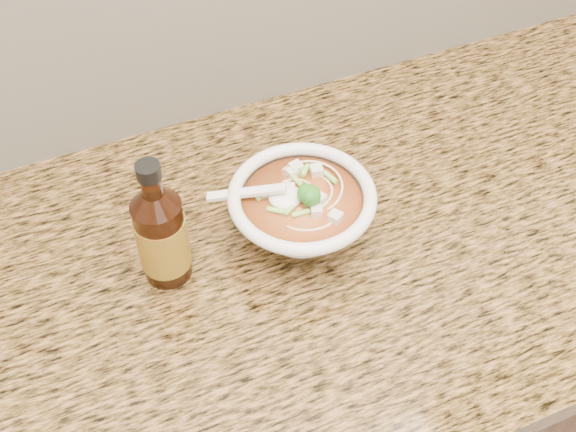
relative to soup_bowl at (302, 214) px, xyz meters
name	(u,v)px	position (x,y,z in m)	size (l,w,h in m)	color
cabinet	(316,396)	(0.03, -0.02, -0.52)	(4.00, 0.65, 0.86)	#361C10
counter_slab	(325,246)	(0.03, -0.02, -0.07)	(4.00, 0.68, 0.04)	#966437
soup_bowl	(302,214)	(0.00, 0.00, 0.00)	(0.21, 0.20, 0.11)	white
hot_sauce_bottle	(162,235)	(-0.19, 0.01, 0.03)	(0.08, 0.08, 0.20)	#3C1708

